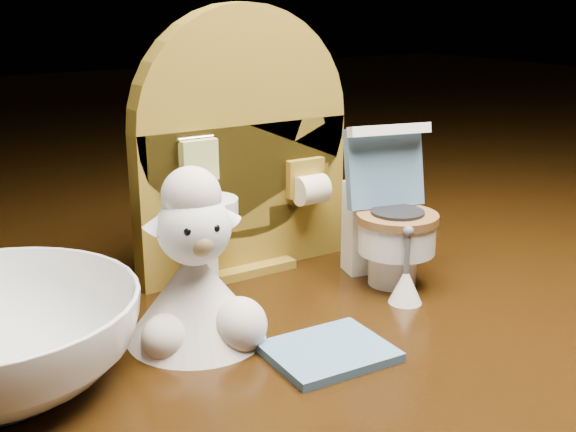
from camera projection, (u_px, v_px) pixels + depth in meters
name	position (u px, v px, depth m)	size (l,w,h in m)	color
backdrop_panel	(242.00, 158.00, 0.41)	(0.13, 0.05, 0.15)	olive
toy_toilet	(387.00, 224.00, 0.40)	(0.05, 0.06, 0.09)	white
bath_mat	(329.00, 352.00, 0.32)	(0.05, 0.04, 0.00)	#4B7191
toilet_brush	(406.00, 283.00, 0.37)	(0.02, 0.02, 0.04)	white
plush_lamb	(196.00, 281.00, 0.33)	(0.07, 0.07, 0.08)	beige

